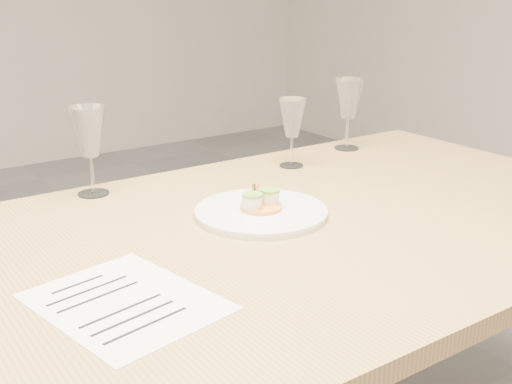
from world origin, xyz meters
TOP-DOWN VIEW (x-y plane):
  - dining_table at (0.00, 0.00)m, footprint 2.40×1.00m
  - dinner_plate at (0.31, 0.07)m, footprint 0.30×0.30m
  - recipe_sheet at (-0.10, -0.13)m, footprint 0.29×0.35m
  - wine_glass_2 at (0.06, 0.43)m, footprint 0.09×0.09m
  - wine_glass_3 at (0.61, 0.35)m, footprint 0.08×0.08m
  - wine_glass_4 at (0.87, 0.41)m, footprint 0.09×0.09m

SIDE VIEW (x-z plane):
  - dining_table at x=0.00m, z-range 0.31..1.06m
  - recipe_sheet at x=-0.10m, z-range 0.75..0.75m
  - dinner_plate at x=0.31m, z-range 0.72..0.80m
  - wine_glass_3 at x=0.61m, z-range 0.79..0.98m
  - wine_glass_4 at x=0.87m, z-range 0.79..1.01m
  - wine_glass_2 at x=0.06m, z-range 0.79..1.01m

